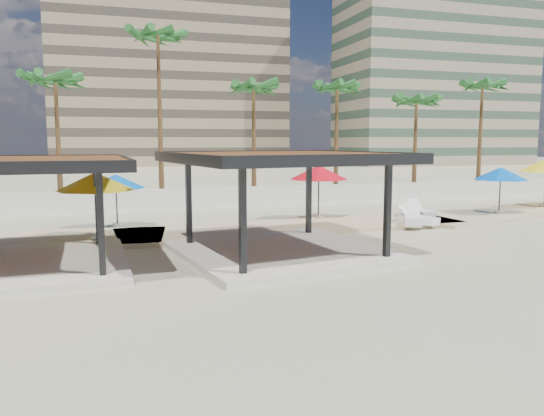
{
  "coord_description": "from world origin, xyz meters",
  "views": [
    {
      "loc": [
        -6.06,
        -15.61,
        3.98
      ],
      "look_at": [
        -0.11,
        4.02,
        1.4
      ],
      "focal_mm": 35.0,
      "sensor_mm": 36.0,
      "label": 1
    }
  ],
  "objects_px": {
    "lounger_d": "(420,212)",
    "pavilion_west": "(14,203)",
    "pavilion_central": "(282,194)",
    "lounger_b": "(412,219)",
    "umbrella_c": "(319,173)",
    "lounger_c": "(418,219)"
  },
  "relations": [
    {
      "from": "lounger_d",
      "to": "pavilion_west",
      "type": "bearing_deg",
      "value": 113.77
    },
    {
      "from": "pavilion_central",
      "to": "lounger_b",
      "type": "distance_m",
      "value": 8.83
    },
    {
      "from": "lounger_b",
      "to": "lounger_d",
      "type": "bearing_deg",
      "value": -10.79
    },
    {
      "from": "pavilion_west",
      "to": "umbrella_c",
      "type": "xyz_separation_m",
      "value": [
        12.9,
        6.86,
        0.34
      ]
    },
    {
      "from": "lounger_c",
      "to": "umbrella_c",
      "type": "bearing_deg",
      "value": 27.2
    },
    {
      "from": "lounger_d",
      "to": "pavilion_central",
      "type": "bearing_deg",
      "value": 129.13
    },
    {
      "from": "pavilion_central",
      "to": "lounger_d",
      "type": "relative_size",
      "value": 3.77
    },
    {
      "from": "lounger_b",
      "to": "lounger_c",
      "type": "relative_size",
      "value": 1.11
    },
    {
      "from": "pavilion_central",
      "to": "lounger_d",
      "type": "distance_m",
      "value": 11.35
    },
    {
      "from": "lounger_b",
      "to": "lounger_c",
      "type": "distance_m",
      "value": 0.34
    },
    {
      "from": "pavilion_central",
      "to": "pavilion_west",
      "type": "height_order",
      "value": "pavilion_central"
    },
    {
      "from": "pavilion_central",
      "to": "lounger_b",
      "type": "xyz_separation_m",
      "value": [
        7.69,
        3.97,
        -1.77
      ]
    },
    {
      "from": "pavilion_central",
      "to": "umbrella_c",
      "type": "distance_m",
      "value": 8.47
    },
    {
      "from": "lounger_c",
      "to": "pavilion_west",
      "type": "bearing_deg",
      "value": 80.55
    },
    {
      "from": "umbrella_c",
      "to": "lounger_d",
      "type": "distance_m",
      "value": 5.65
    },
    {
      "from": "lounger_b",
      "to": "lounger_d",
      "type": "relative_size",
      "value": 1.09
    },
    {
      "from": "lounger_c",
      "to": "lounger_d",
      "type": "bearing_deg",
      "value": -56.86
    },
    {
      "from": "lounger_b",
      "to": "lounger_d",
      "type": "height_order",
      "value": "lounger_b"
    },
    {
      "from": "pavilion_west",
      "to": "lounger_d",
      "type": "relative_size",
      "value": 3.3
    },
    {
      "from": "pavilion_central",
      "to": "lounger_c",
      "type": "distance_m",
      "value": 9.16
    },
    {
      "from": "umbrella_c",
      "to": "lounger_c",
      "type": "distance_m",
      "value": 5.33
    },
    {
      "from": "pavilion_central",
      "to": "umbrella_c",
      "type": "relative_size",
      "value": 2.2
    }
  ]
}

